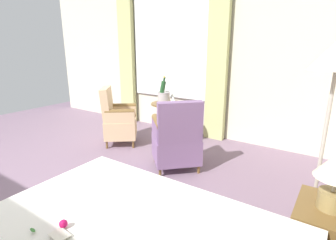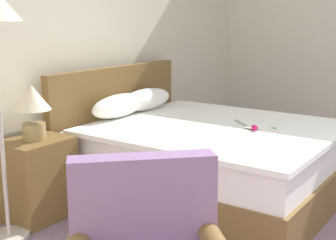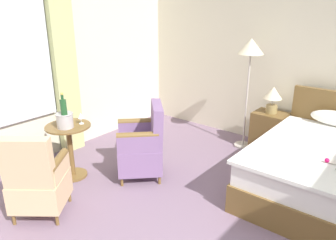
{
  "view_description": "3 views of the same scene",
  "coord_description": "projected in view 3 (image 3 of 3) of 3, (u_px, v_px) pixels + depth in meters",
  "views": [
    {
      "loc": [
        1.27,
        2.89,
        1.64
      ],
      "look_at": [
        -0.86,
        1.44,
        0.91
      ],
      "focal_mm": 28.0,
      "sensor_mm": 36.0,
      "label": 1
    },
    {
      "loc": [
        -2.75,
        0.2,
        1.5
      ],
      "look_at": [
        -0.95,
        1.45,
        1.02
      ],
      "focal_mm": 50.0,
      "sensor_mm": 36.0,
      "label": 2
    },
    {
      "loc": [
        1.17,
        -1.71,
        2.18
      ],
      "look_at": [
        -1.1,
        1.11,
        0.88
      ],
      "focal_mm": 35.0,
      "sensor_mm": 36.0,
      "label": 3
    }
  ],
  "objects": [
    {
      "name": "wall_headboard_side",
      "position": [
        327.0,
        53.0,
        4.58
      ],
      "size": [
        6.24,
        0.12,
        3.04
      ],
      "color": "beige",
      "rests_on": "ground"
    },
    {
      "name": "bed",
      "position": [
        334.0,
        171.0,
        3.8
      ],
      "size": [
        1.71,
        2.06,
        1.05
      ],
      "color": "brown",
      "rests_on": "ground"
    },
    {
      "name": "nightstand",
      "position": [
        269.0,
        132.0,
        5.06
      ],
      "size": [
        0.51,
        0.4,
        0.61
      ],
      "color": "brown",
      "rests_on": "ground"
    },
    {
      "name": "bedside_lamp",
      "position": [
        273.0,
        96.0,
        4.86
      ],
      "size": [
        0.27,
        0.27,
        0.41
      ],
      "color": "olive",
      "rests_on": "nightstand"
    },
    {
      "name": "floor_lamp_brass",
      "position": [
        250.0,
        55.0,
        4.8
      ],
      "size": [
        0.38,
        0.38,
        1.7
      ],
      "color": "#B8AEA4",
      "rests_on": "ground"
    },
    {
      "name": "side_table_round",
      "position": [
        70.0,
        147.0,
        4.24
      ],
      "size": [
        0.57,
        0.57,
        0.72
      ],
      "color": "brown",
      "rests_on": "ground"
    },
    {
      "name": "champagne_bucket",
      "position": [
        65.0,
        118.0,
        4.02
      ],
      "size": [
        0.21,
        0.21,
        0.45
      ],
      "color": "#B1ABAD",
      "rests_on": "side_table_round"
    },
    {
      "name": "wine_glass_near_bucket",
      "position": [
        81.0,
        116.0,
        4.16
      ],
      "size": [
        0.08,
        0.08,
        0.14
      ],
      "color": "white",
      "rests_on": "side_table_round"
    },
    {
      "name": "wine_glass_near_edge",
      "position": [
        61.0,
        115.0,
        4.17
      ],
      "size": [
        0.08,
        0.08,
        0.15
      ],
      "color": "white",
      "rests_on": "side_table_round"
    },
    {
      "name": "armchair_by_window",
      "position": [
        143.0,
        146.0,
        4.27
      ],
      "size": [
        0.82,
        0.82,
        0.98
      ],
      "color": "brown",
      "rests_on": "ground"
    },
    {
      "name": "armchair_facing_bed",
      "position": [
        37.0,
        180.0,
        3.44
      ],
      "size": [
        0.74,
        0.74,
        0.98
      ],
      "color": "brown",
      "rests_on": "ground"
    }
  ]
}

